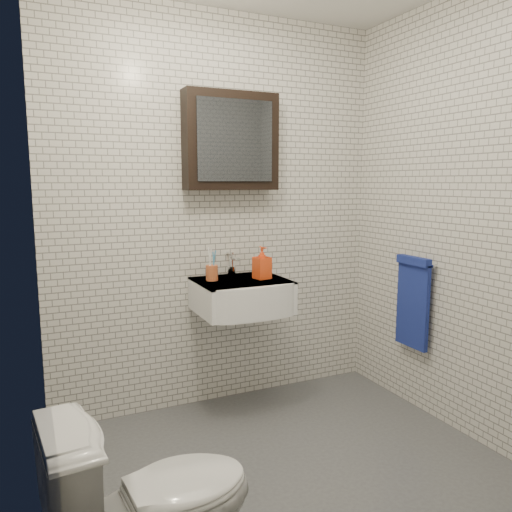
{
  "coord_description": "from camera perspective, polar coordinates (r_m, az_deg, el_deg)",
  "views": [
    {
      "loc": [
        -1.14,
        -2.01,
        1.45
      ],
      "look_at": [
        0.0,
        0.45,
        1.05
      ],
      "focal_mm": 35.0,
      "sensor_mm": 36.0,
      "label": 1
    }
  ],
  "objects": [
    {
      "name": "ground",
      "position": [
        2.73,
        4.32,
        -23.55
      ],
      "size": [
        2.2,
        2.0,
        0.01
      ],
      "primitive_type": "cube",
      "color": "#484A4F",
      "rests_on": "ground"
    },
    {
      "name": "washbasin",
      "position": [
        3.07,
        -1.39,
        -4.58
      ],
      "size": [
        0.55,
        0.5,
        0.2
      ],
      "color": "white",
      "rests_on": "room_shell"
    },
    {
      "name": "soap_bottle",
      "position": [
        3.11,
        0.69,
        -0.77
      ],
      "size": [
        0.11,
        0.11,
        0.2
      ],
      "primitive_type": "imported",
      "rotation": [
        0.0,
        0.0,
        0.17
      ],
      "color": "#DA5F16",
      "rests_on": "washbasin"
    },
    {
      "name": "toothbrush_cup",
      "position": [
        3.08,
        -5.07,
        -1.83
      ],
      "size": [
        0.08,
        0.08,
        0.21
      ],
      "rotation": [
        0.0,
        0.0,
        -0.14
      ],
      "color": "#BC582F",
      "rests_on": "washbasin"
    },
    {
      "name": "room_shell",
      "position": [
        2.31,
        4.73,
        8.84
      ],
      "size": [
        2.22,
        2.02,
        2.51
      ],
      "color": "silver",
      "rests_on": "ground"
    },
    {
      "name": "toilet",
      "position": [
        1.94,
        -11.6,
        -25.98
      ],
      "size": [
        0.73,
        0.46,
        0.71
      ],
      "primitive_type": "imported",
      "rotation": [
        0.0,
        0.0,
        1.66
      ],
      "color": "silver",
      "rests_on": "ground"
    },
    {
      "name": "towel_rail",
      "position": [
        3.3,
        17.51,
        -4.64
      ],
      "size": [
        0.09,
        0.3,
        0.58
      ],
      "color": "silver",
      "rests_on": "room_shell"
    },
    {
      "name": "faucet",
      "position": [
        3.22,
        -2.79,
        -1.06
      ],
      "size": [
        0.06,
        0.2,
        0.15
      ],
      "color": "silver",
      "rests_on": "washbasin"
    },
    {
      "name": "mirror_cabinet",
      "position": [
        3.18,
        -2.87,
        12.96
      ],
      "size": [
        0.6,
        0.15,
        0.6
      ],
      "color": "black",
      "rests_on": "room_shell"
    }
  ]
}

